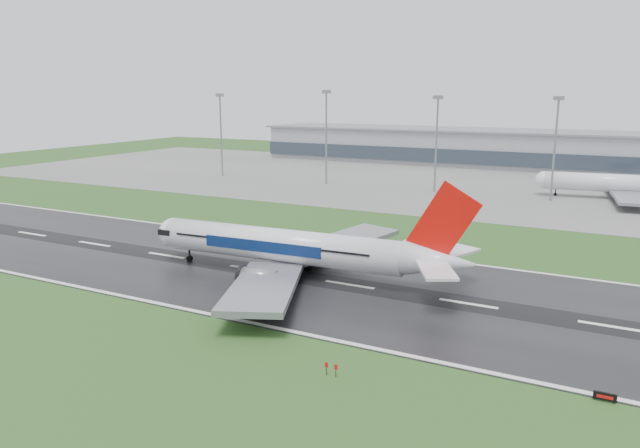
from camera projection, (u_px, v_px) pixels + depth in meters
The scene contains 11 objects.
ground at pixel (350, 285), 99.79m from camera, with size 520.00×520.00×0.00m, color #234A1B.
runway at pixel (350, 285), 99.78m from camera, with size 400.00×45.00×0.10m, color black.
apron at pixel (498, 185), 208.10m from camera, with size 400.00×130.00×0.08m, color slate.
terminal at pixel (527, 150), 258.49m from camera, with size 240.00×36.00×15.00m, color gray.
main_airliner at pixel (300, 227), 102.45m from camera, with size 59.68×56.84×17.62m, color silver, non-canonical shape.
parked_airliner at pixel (624, 174), 178.64m from camera, with size 53.01×49.36×15.54m, color silver, non-canonical shape.
runway_sign at pixel (605, 397), 61.97m from camera, with size 2.30×0.26×1.04m, color black, non-canonical shape.
floodmast_0 at pixel (221, 137), 228.42m from camera, with size 0.64×0.64×30.30m, color gray.
floodmast_1 at pixel (326, 139), 207.84m from camera, with size 0.64×0.64×31.51m, color gray.
floodmast_2 at pixel (436, 147), 190.23m from camera, with size 0.64×0.64×29.76m, color gray.
floodmast_3 at pixel (554, 152), 174.20m from camera, with size 0.64×0.64×29.60m, color gray.
Camera 1 is at (39.47, -86.80, 31.57)m, focal length 33.32 mm.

